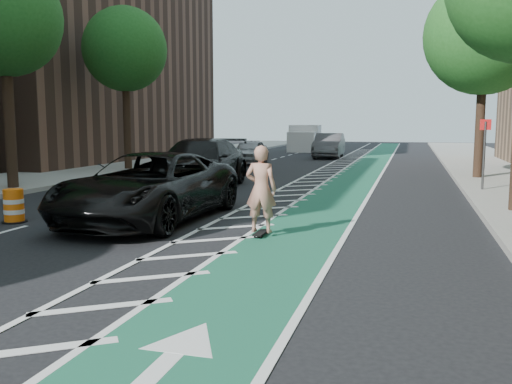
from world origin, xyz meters
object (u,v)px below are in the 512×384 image
(suv_near, at_px, (150,187))
(suv_far, at_px, (199,164))
(barrel_a, at_px, (14,207))
(skateboarder, at_px, (261,189))

(suv_near, distance_m, suv_far, 6.46)
(suv_near, relative_size, suv_far, 0.96)
(suv_near, height_order, barrel_a, suv_near)
(skateboarder, height_order, barrel_a, skateboarder)
(skateboarder, xyz_separation_m, suv_near, (-3.09, 1.06, -0.18))
(suv_near, relative_size, barrel_a, 7.42)
(skateboarder, xyz_separation_m, barrel_a, (-6.10, -0.09, -0.62))
(barrel_a, bearing_deg, suv_near, 20.89)
(suv_near, bearing_deg, barrel_a, -157.75)
(suv_far, bearing_deg, suv_near, -82.72)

